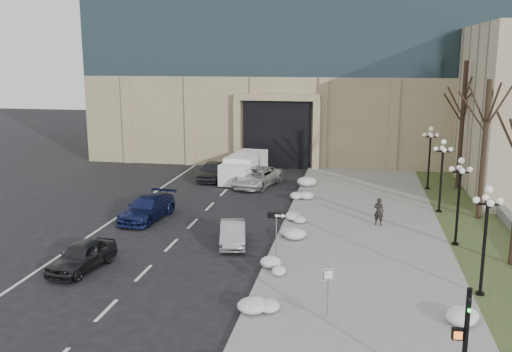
{
  "coord_description": "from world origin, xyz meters",
  "views": [
    {
      "loc": [
        3.04,
        -17.52,
        9.9
      ],
      "look_at": [
        -2.28,
        12.01,
        3.5
      ],
      "focal_mm": 40.0,
      "sensor_mm": 36.0,
      "label": 1
    }
  ],
  "objects_px": {
    "pedestrian": "(379,211)",
    "traffic_signal": "(464,350)",
    "box_truck": "(244,168)",
    "car_b": "(233,233)",
    "lamppost_a": "(486,226)",
    "lamppost_d": "(430,149)",
    "car_c": "(147,208)",
    "lamppost_b": "(459,190)",
    "car_d": "(257,177)",
    "car_a": "(82,256)",
    "keep_sign": "(328,283)",
    "one_way_sign": "(279,221)",
    "lamppost_c": "(442,166)",
    "car_e": "(212,171)"
  },
  "relations": [
    {
      "from": "one_way_sign",
      "to": "lamppost_d",
      "type": "relative_size",
      "value": 0.52
    },
    {
      "from": "car_e",
      "to": "traffic_signal",
      "type": "distance_m",
      "value": 31.74
    },
    {
      "from": "one_way_sign",
      "to": "lamppost_a",
      "type": "height_order",
      "value": "lamppost_a"
    },
    {
      "from": "car_d",
      "to": "lamppost_b",
      "type": "xyz_separation_m",
      "value": [
        12.78,
        -11.92,
        2.34
      ]
    },
    {
      "from": "lamppost_c",
      "to": "car_c",
      "type": "bearing_deg",
      "value": -165.55
    },
    {
      "from": "car_c",
      "to": "keep_sign",
      "type": "xyz_separation_m",
      "value": [
        11.63,
        -11.67,
        0.8
      ]
    },
    {
      "from": "pedestrian",
      "to": "traffic_signal",
      "type": "bearing_deg",
      "value": 113.24
    },
    {
      "from": "car_c",
      "to": "lamppost_b",
      "type": "relative_size",
      "value": 1.03
    },
    {
      "from": "car_e",
      "to": "one_way_sign",
      "type": "bearing_deg",
      "value": -67.84
    },
    {
      "from": "pedestrian",
      "to": "lamppost_a",
      "type": "bearing_deg",
      "value": 130.16
    },
    {
      "from": "keep_sign",
      "to": "lamppost_a",
      "type": "xyz_separation_m",
      "value": [
        6.16,
        3.25,
        1.56
      ]
    },
    {
      "from": "car_b",
      "to": "keep_sign",
      "type": "relative_size",
      "value": 1.82
    },
    {
      "from": "traffic_signal",
      "to": "lamppost_c",
      "type": "height_order",
      "value": "lamppost_c"
    },
    {
      "from": "car_a",
      "to": "keep_sign",
      "type": "height_order",
      "value": "keep_sign"
    },
    {
      "from": "car_b",
      "to": "lamppost_d",
      "type": "xyz_separation_m",
      "value": [
        11.6,
        14.79,
        2.46
      ]
    },
    {
      "from": "car_e",
      "to": "pedestrian",
      "type": "height_order",
      "value": "pedestrian"
    },
    {
      "from": "lamppost_a",
      "to": "lamppost_c",
      "type": "distance_m",
      "value": 13.0
    },
    {
      "from": "box_truck",
      "to": "car_b",
      "type": "bearing_deg",
      "value": -74.59
    },
    {
      "from": "car_c",
      "to": "lamppost_b",
      "type": "xyz_separation_m",
      "value": [
        17.79,
        -1.92,
        2.36
      ]
    },
    {
      "from": "car_a",
      "to": "car_c",
      "type": "relative_size",
      "value": 0.81
    },
    {
      "from": "keep_sign",
      "to": "lamppost_d",
      "type": "distance_m",
      "value": 23.63
    },
    {
      "from": "one_way_sign",
      "to": "traffic_signal",
      "type": "relative_size",
      "value": 0.67
    },
    {
      "from": "car_e",
      "to": "car_d",
      "type": "bearing_deg",
      "value": -24.17
    },
    {
      "from": "keep_sign",
      "to": "one_way_sign",
      "type": "bearing_deg",
      "value": 94.53
    },
    {
      "from": "car_b",
      "to": "car_c",
      "type": "distance_m",
      "value": 7.21
    },
    {
      "from": "box_truck",
      "to": "car_a",
      "type": "bearing_deg",
      "value": -93.71
    },
    {
      "from": "lamppost_d",
      "to": "pedestrian",
      "type": "bearing_deg",
      "value": -110.93
    },
    {
      "from": "car_b",
      "to": "lamppost_c",
      "type": "xyz_separation_m",
      "value": [
        11.6,
        8.29,
        2.46
      ]
    },
    {
      "from": "car_a",
      "to": "car_d",
      "type": "height_order",
      "value": "car_d"
    },
    {
      "from": "car_c",
      "to": "car_d",
      "type": "distance_m",
      "value": 11.19
    },
    {
      "from": "car_d",
      "to": "traffic_signal",
      "type": "xyz_separation_m",
      "value": [
        10.65,
        -26.59,
        1.09
      ]
    },
    {
      "from": "keep_sign",
      "to": "lamppost_b",
      "type": "xyz_separation_m",
      "value": [
        6.16,
        9.75,
        1.56
      ]
    },
    {
      "from": "pedestrian",
      "to": "lamppost_c",
      "type": "bearing_deg",
      "value": -119.13
    },
    {
      "from": "box_truck",
      "to": "keep_sign",
      "type": "distance_m",
      "value": 25.11
    },
    {
      "from": "car_d",
      "to": "lamppost_c",
      "type": "distance_m",
      "value": 14.08
    },
    {
      "from": "pedestrian",
      "to": "lamppost_d",
      "type": "relative_size",
      "value": 0.34
    },
    {
      "from": "lamppost_c",
      "to": "traffic_signal",
      "type": "bearing_deg",
      "value": -95.75
    },
    {
      "from": "keep_sign",
      "to": "lamppost_d",
      "type": "bearing_deg",
      "value": 55.12
    },
    {
      "from": "car_b",
      "to": "keep_sign",
      "type": "xyz_separation_m",
      "value": [
        5.44,
        -7.97,
        0.89
      ]
    },
    {
      "from": "one_way_sign",
      "to": "keep_sign",
      "type": "distance_m",
      "value": 6.53
    },
    {
      "from": "lamppost_c",
      "to": "box_truck",
      "type": "bearing_deg",
      "value": 151.98
    },
    {
      "from": "car_c",
      "to": "lamppost_a",
      "type": "bearing_deg",
      "value": -18.02
    },
    {
      "from": "car_b",
      "to": "car_d",
      "type": "xyz_separation_m",
      "value": [
        -1.18,
        13.71,
        0.12
      ]
    },
    {
      "from": "one_way_sign",
      "to": "keep_sign",
      "type": "height_order",
      "value": "one_way_sign"
    },
    {
      "from": "car_a",
      "to": "car_b",
      "type": "height_order",
      "value": "car_a"
    },
    {
      "from": "car_b",
      "to": "traffic_signal",
      "type": "bearing_deg",
      "value": -65.55
    },
    {
      "from": "car_d",
      "to": "lamppost_d",
      "type": "relative_size",
      "value": 1.11
    },
    {
      "from": "keep_sign",
      "to": "lamppost_b",
      "type": "distance_m",
      "value": 11.64
    },
    {
      "from": "car_a",
      "to": "one_way_sign",
      "type": "bearing_deg",
      "value": 26.84
    },
    {
      "from": "car_a",
      "to": "car_d",
      "type": "relative_size",
      "value": 0.75
    }
  ]
}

